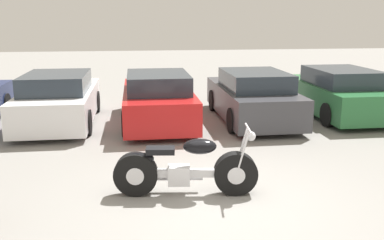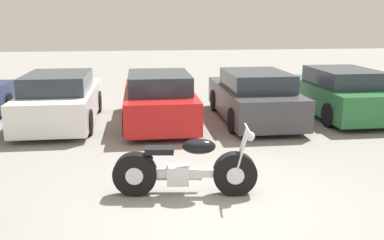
% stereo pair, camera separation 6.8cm
% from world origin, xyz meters
% --- Properties ---
extents(ground_plane, '(60.00, 60.00, 0.00)m').
position_xyz_m(ground_plane, '(0.00, 0.00, 0.00)').
color(ground_plane, gray).
extents(motorcycle, '(2.25, 0.70, 1.08)m').
position_xyz_m(motorcycle, '(-0.45, 0.37, 0.42)').
color(motorcycle, black).
rests_on(motorcycle, ground_plane).
extents(parked_car_white, '(1.81, 4.14, 1.34)m').
position_xyz_m(parked_car_white, '(-3.13, 5.36, 0.63)').
color(parked_car_white, white).
rests_on(parked_car_white, ground_plane).
extents(parked_car_red, '(1.81, 4.14, 1.34)m').
position_xyz_m(parked_car_red, '(-0.59, 5.09, 0.63)').
color(parked_car_red, red).
rests_on(parked_car_red, ground_plane).
extents(parked_car_dark_grey, '(1.81, 4.14, 1.34)m').
position_xyz_m(parked_car_dark_grey, '(1.95, 5.09, 0.63)').
color(parked_car_dark_grey, '#3D3D42').
rests_on(parked_car_dark_grey, ground_plane).
extents(parked_car_green, '(1.81, 4.14, 1.34)m').
position_xyz_m(parked_car_green, '(4.49, 5.37, 0.63)').
color(parked_car_green, '#286B38').
rests_on(parked_car_green, ground_plane).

